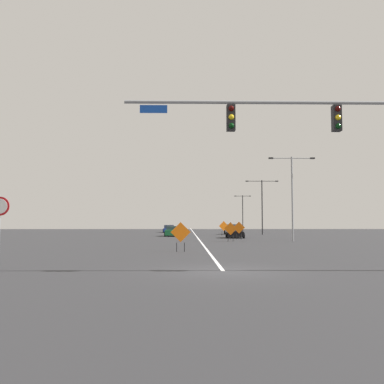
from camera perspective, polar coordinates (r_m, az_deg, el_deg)
The scene contains 14 objects.
ground at distance 17.07m, azimuth 4.19°, elevation -10.47°, with size 181.90×181.90×0.00m, color #2D2D30.
road_centre_stripe at distance 67.46m, azimuth 0.34°, elevation -5.58°, with size 0.16×101.06×0.01m.
traffic_signal_assembly at distance 18.28m, azimuth 18.77°, elevation 7.29°, with size 12.92×0.44×7.25m.
street_lamp_near_right at distance 63.66m, azimuth 9.32°, elevation -1.26°, with size 4.83×0.24×8.01m.
street_lamp_mid_left at distance 86.83m, azimuth 6.77°, elevation -2.34°, with size 3.36×0.24×7.18m.
street_lamp_near_left at distance 43.06m, azimuth 13.21°, elevation 0.23°, with size 4.57×0.24×8.31m.
construction_sign_median_near at distance 27.51m, azimuth -1.53°, elevation -5.53°, with size 1.29×0.13×1.90m.
construction_sign_right_lane at distance 41.64m, azimuth 5.16°, elevation -5.00°, with size 1.25×0.14×1.86m.
construction_sign_left_lane at distance 57.66m, azimuth 4.25°, elevation -4.63°, with size 1.30×0.34×1.97m.
construction_sign_median_far at distance 46.30m, azimuth 6.28°, elevation -4.84°, with size 1.26×0.25×1.91m.
car_blue_distant at distance 75.27m, azimuth -3.08°, elevation -4.94°, with size 2.20×4.17×1.30m.
car_black_near at distance 50.63m, azimuth 5.74°, elevation -5.40°, with size 2.13×4.10×1.29m.
car_white_passing at distance 64.62m, azimuth 5.35°, elevation -5.03°, with size 2.16×3.91×1.50m.
car_green_approaching at distance 56.29m, azimuth -2.50°, elevation -5.28°, with size 2.26×4.53×1.32m.
Camera 1 is at (-1.50, -16.89, 1.95)m, focal length 40.01 mm.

